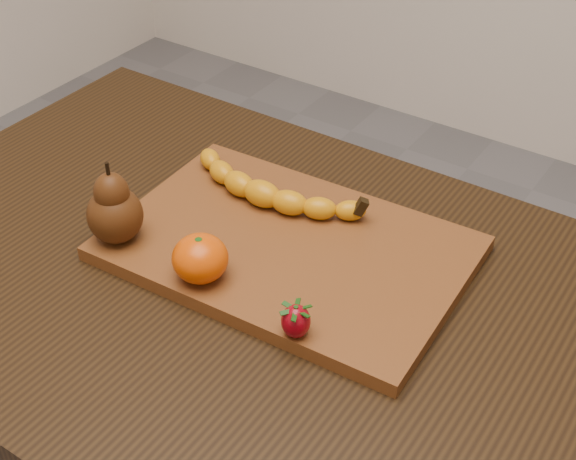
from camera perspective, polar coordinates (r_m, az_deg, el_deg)
The scene contains 6 objects.
table at distance 1.10m, azimuth -4.62°, elevation -6.25°, with size 1.00×0.70×0.76m.
cutting_board at distance 1.04m, azimuth -0.00°, elevation -1.31°, with size 0.45×0.30×0.02m, color brown.
banana at distance 1.09m, azimuth -1.86°, elevation 2.60°, with size 0.23×0.06×0.04m, color orange, non-canonical shape.
pear at distance 1.03m, azimuth -12.34°, elevation 1.96°, with size 0.07×0.07×0.11m, color #45220B, non-canonical shape.
mandarin at distance 0.97m, azimuth -6.27°, elevation -2.02°, with size 0.07×0.07×0.06m, color #DC4802.
strawberry at distance 0.89m, azimuth 0.56°, elevation -6.43°, with size 0.03×0.03×0.04m, color maroon, non-canonical shape.
Camera 1 is at (0.52, -0.61, 1.42)m, focal length 50.00 mm.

